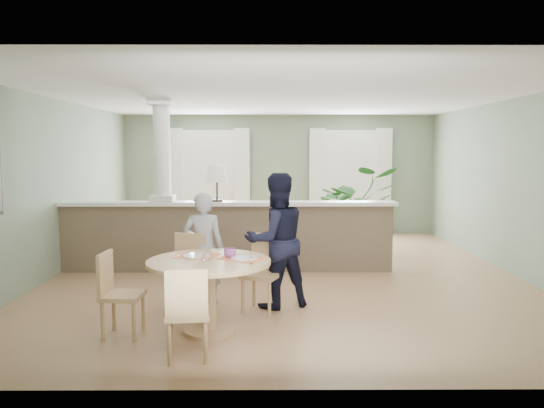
{
  "coord_description": "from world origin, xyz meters",
  "views": [
    {
      "loc": [
        -0.23,
        -8.07,
        1.92
      ],
      "look_at": [
        -0.19,
        -1.0,
        1.19
      ],
      "focal_mm": 35.0,
      "sensor_mm": 36.0,
      "label": 1
    }
  ],
  "objects_px": {
    "sofa": "(235,232)",
    "man_person": "(276,240)",
    "dining_table": "(210,275)",
    "chair_far_man": "(264,269)",
    "child_person": "(203,248)",
    "houseplant": "(355,210)",
    "chair_side": "(116,290)",
    "chair_far_boy": "(189,267)",
    "chair_near": "(187,310)"
  },
  "relations": [
    {
      "from": "chair_far_boy",
      "to": "dining_table",
      "type": "bearing_deg",
      "value": -66.31
    },
    {
      "from": "chair_far_man",
      "to": "child_person",
      "type": "distance_m",
      "value": 0.83
    },
    {
      "from": "child_person",
      "to": "chair_near",
      "type": "bearing_deg",
      "value": 94.47
    },
    {
      "from": "houseplant",
      "to": "chair_side",
      "type": "height_order",
      "value": "houseplant"
    },
    {
      "from": "chair_side",
      "to": "man_person",
      "type": "distance_m",
      "value": 1.98
    },
    {
      "from": "chair_near",
      "to": "chair_side",
      "type": "distance_m",
      "value": 1.07
    },
    {
      "from": "chair_near",
      "to": "chair_far_boy",
      "type": "bearing_deg",
      "value": -88.28
    },
    {
      "from": "dining_table",
      "to": "chair_far_man",
      "type": "height_order",
      "value": "chair_far_man"
    },
    {
      "from": "houseplant",
      "to": "chair_side",
      "type": "bearing_deg",
      "value": -126.02
    },
    {
      "from": "dining_table",
      "to": "child_person",
      "type": "relative_size",
      "value": 0.92
    },
    {
      "from": "houseplant",
      "to": "chair_near",
      "type": "bearing_deg",
      "value": -114.84
    },
    {
      "from": "sofa",
      "to": "chair_far_man",
      "type": "distance_m",
      "value": 3.38
    },
    {
      "from": "sofa",
      "to": "dining_table",
      "type": "height_order",
      "value": "dining_table"
    },
    {
      "from": "chair_far_man",
      "to": "child_person",
      "type": "height_order",
      "value": "child_person"
    },
    {
      "from": "chair_far_man",
      "to": "chair_far_boy",
      "type": "bearing_deg",
      "value": -166.54
    },
    {
      "from": "chair_far_boy",
      "to": "chair_side",
      "type": "height_order",
      "value": "chair_far_boy"
    },
    {
      "from": "sofa",
      "to": "man_person",
      "type": "relative_size",
      "value": 1.76
    },
    {
      "from": "chair_far_boy",
      "to": "chair_near",
      "type": "distance_m",
      "value": 1.7
    },
    {
      "from": "houseplant",
      "to": "chair_side",
      "type": "distance_m",
      "value": 5.36
    },
    {
      "from": "chair_far_man",
      "to": "chair_near",
      "type": "distance_m",
      "value": 1.7
    },
    {
      "from": "chair_far_boy",
      "to": "chair_near",
      "type": "height_order",
      "value": "chair_far_boy"
    },
    {
      "from": "chair_side",
      "to": "dining_table",
      "type": "bearing_deg",
      "value": -81.1
    },
    {
      "from": "chair_far_boy",
      "to": "child_person",
      "type": "height_order",
      "value": "child_person"
    },
    {
      "from": "chair_far_boy",
      "to": "man_person",
      "type": "xyz_separation_m",
      "value": [
        1.06,
        0.01,
        0.33
      ]
    },
    {
      "from": "chair_side",
      "to": "houseplant",
      "type": "bearing_deg",
      "value": -32.51
    },
    {
      "from": "dining_table",
      "to": "chair_side",
      "type": "height_order",
      "value": "dining_table"
    },
    {
      "from": "sofa",
      "to": "chair_near",
      "type": "height_order",
      "value": "chair_near"
    },
    {
      "from": "houseplant",
      "to": "dining_table",
      "type": "relative_size",
      "value": 1.26
    },
    {
      "from": "sofa",
      "to": "chair_far_boy",
      "type": "height_order",
      "value": "chair_far_boy"
    },
    {
      "from": "houseplant",
      "to": "chair_far_man",
      "type": "height_order",
      "value": "houseplant"
    },
    {
      "from": "child_person",
      "to": "man_person",
      "type": "distance_m",
      "value": 0.93
    },
    {
      "from": "chair_far_boy",
      "to": "child_person",
      "type": "xyz_separation_m",
      "value": [
        0.16,
        0.16,
        0.2
      ]
    },
    {
      "from": "chair_side",
      "to": "child_person",
      "type": "relative_size",
      "value": 0.63
    },
    {
      "from": "chair_far_boy",
      "to": "chair_side",
      "type": "relative_size",
      "value": 1.03
    },
    {
      "from": "dining_table",
      "to": "chair_far_boy",
      "type": "xyz_separation_m",
      "value": [
        -0.36,
        0.92,
        -0.12
      ]
    },
    {
      "from": "chair_far_boy",
      "to": "man_person",
      "type": "height_order",
      "value": "man_person"
    },
    {
      "from": "chair_far_man",
      "to": "child_person",
      "type": "bearing_deg",
      "value": -179.71
    },
    {
      "from": "dining_table",
      "to": "houseplant",
      "type": "bearing_deg",
      "value": 62.64
    },
    {
      "from": "child_person",
      "to": "man_person",
      "type": "relative_size",
      "value": 0.85
    },
    {
      "from": "houseplant",
      "to": "dining_table",
      "type": "distance_m",
      "value": 4.78
    },
    {
      "from": "chair_near",
      "to": "dining_table",
      "type": "bearing_deg",
      "value": -105.3
    },
    {
      "from": "dining_table",
      "to": "chair_far_boy",
      "type": "height_order",
      "value": "chair_far_boy"
    },
    {
      "from": "sofa",
      "to": "houseplant",
      "type": "bearing_deg",
      "value": -14.47
    },
    {
      "from": "sofa",
      "to": "man_person",
      "type": "distance_m",
      "value": 3.31
    },
    {
      "from": "chair_side",
      "to": "man_person",
      "type": "bearing_deg",
      "value": -54.79
    },
    {
      "from": "chair_far_boy",
      "to": "man_person",
      "type": "relative_size",
      "value": 0.55
    },
    {
      "from": "chair_side",
      "to": "chair_far_man",
      "type": "bearing_deg",
      "value": -55.85
    },
    {
      "from": "sofa",
      "to": "houseplant",
      "type": "distance_m",
      "value": 2.24
    },
    {
      "from": "man_person",
      "to": "sofa",
      "type": "bearing_deg",
      "value": -100.6
    },
    {
      "from": "houseplant",
      "to": "chair_far_man",
      "type": "xyz_separation_m",
      "value": [
        -1.64,
        -3.44,
        -0.31
      ]
    }
  ]
}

